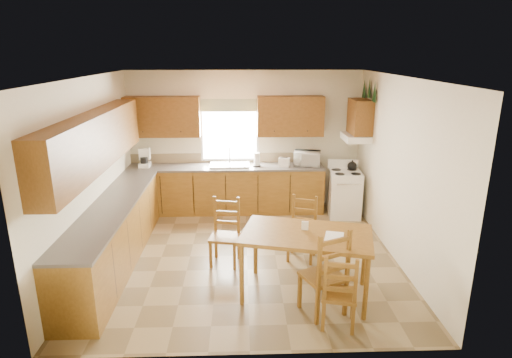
{
  "coord_description": "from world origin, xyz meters",
  "views": [
    {
      "loc": [
        -0.06,
        -6.0,
        3.05
      ],
      "look_at": [
        0.15,
        0.3,
        1.15
      ],
      "focal_mm": 30.0,
      "sensor_mm": 36.0,
      "label": 1
    }
  ],
  "objects_px": {
    "chair_far_left": "(225,233)",
    "stove": "(344,194)",
    "microwave": "(307,158)",
    "chair_far_right": "(302,229)",
    "chair_near_left": "(323,271)",
    "dining_table": "(306,264)",
    "chair_near_right": "(340,289)"
  },
  "relations": [
    {
      "from": "microwave",
      "to": "chair_near_left",
      "type": "xyz_separation_m",
      "value": [
        -0.3,
        -3.45,
        -0.51
      ]
    },
    {
      "from": "stove",
      "to": "chair_far_left",
      "type": "xyz_separation_m",
      "value": [
        -2.21,
        -1.86,
        0.07
      ]
    },
    {
      "from": "chair_near_left",
      "to": "dining_table",
      "type": "bearing_deg",
      "value": -93.42
    },
    {
      "from": "dining_table",
      "to": "chair_far_right",
      "type": "relative_size",
      "value": 1.68
    },
    {
      "from": "chair_near_left",
      "to": "chair_near_right",
      "type": "height_order",
      "value": "chair_near_left"
    },
    {
      "from": "microwave",
      "to": "chair_far_right",
      "type": "distance_m",
      "value": 2.18
    },
    {
      "from": "stove",
      "to": "chair_far_right",
      "type": "xyz_separation_m",
      "value": [
        -1.05,
        -1.74,
        0.05
      ]
    },
    {
      "from": "stove",
      "to": "chair_near_right",
      "type": "bearing_deg",
      "value": -99.16
    },
    {
      "from": "stove",
      "to": "dining_table",
      "type": "xyz_separation_m",
      "value": [
        -1.14,
        -2.73,
        0.0
      ]
    },
    {
      "from": "microwave",
      "to": "dining_table",
      "type": "height_order",
      "value": "microwave"
    },
    {
      "from": "chair_near_left",
      "to": "chair_near_right",
      "type": "distance_m",
      "value": 0.32
    },
    {
      "from": "chair_near_right",
      "to": "stove",
      "type": "bearing_deg",
      "value": -90.81
    },
    {
      "from": "stove",
      "to": "dining_table",
      "type": "distance_m",
      "value": 2.96
    },
    {
      "from": "stove",
      "to": "chair_far_right",
      "type": "distance_m",
      "value": 2.04
    },
    {
      "from": "microwave",
      "to": "chair_far_left",
      "type": "height_order",
      "value": "microwave"
    },
    {
      "from": "stove",
      "to": "chair_near_left",
      "type": "distance_m",
      "value": 3.28
    },
    {
      "from": "microwave",
      "to": "chair_near_left",
      "type": "distance_m",
      "value": 3.5
    },
    {
      "from": "chair_far_left",
      "to": "stove",
      "type": "bearing_deg",
      "value": 50.59
    },
    {
      "from": "dining_table",
      "to": "chair_near_right",
      "type": "relative_size",
      "value": 1.75
    },
    {
      "from": "stove",
      "to": "chair_near_right",
      "type": "height_order",
      "value": "chair_near_right"
    },
    {
      "from": "chair_near_left",
      "to": "chair_far_right",
      "type": "height_order",
      "value": "chair_near_left"
    },
    {
      "from": "microwave",
      "to": "stove",
      "type": "bearing_deg",
      "value": -13.93
    },
    {
      "from": "stove",
      "to": "chair_far_right",
      "type": "relative_size",
      "value": 0.89
    },
    {
      "from": "chair_far_left",
      "to": "chair_near_left",
      "type": "bearing_deg",
      "value": -35.63
    },
    {
      "from": "chair_far_left",
      "to": "chair_near_right",
      "type": "bearing_deg",
      "value": -38.17
    },
    {
      "from": "chair_near_right",
      "to": "dining_table",
      "type": "bearing_deg",
      "value": -53.28
    },
    {
      "from": "dining_table",
      "to": "chair_far_right",
      "type": "height_order",
      "value": "chair_far_right"
    },
    {
      "from": "microwave",
      "to": "chair_near_left",
      "type": "height_order",
      "value": "microwave"
    },
    {
      "from": "dining_table",
      "to": "stove",
      "type": "bearing_deg",
      "value": 81.51
    },
    {
      "from": "microwave",
      "to": "chair_near_left",
      "type": "bearing_deg",
      "value": -83.8
    },
    {
      "from": "microwave",
      "to": "dining_table",
      "type": "xyz_separation_m",
      "value": [
        -0.45,
        -3.06,
        -0.63
      ]
    },
    {
      "from": "microwave",
      "to": "chair_far_right",
      "type": "height_order",
      "value": "microwave"
    }
  ]
}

